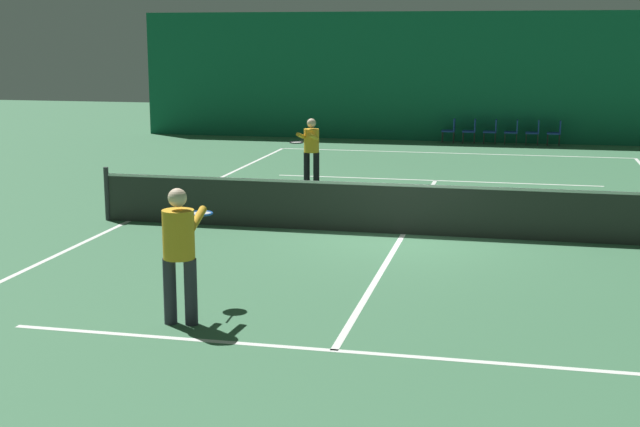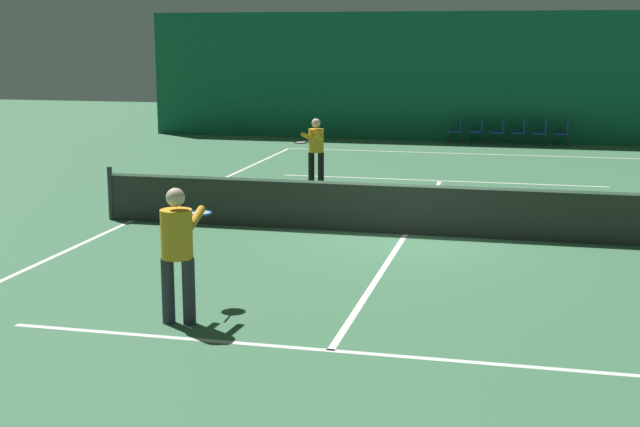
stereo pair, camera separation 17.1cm
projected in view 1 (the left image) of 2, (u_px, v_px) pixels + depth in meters
ground_plane at (403, 234)px, 16.58m from camera, size 60.00×60.00×0.00m
backdrop_curtain at (461, 77)px, 30.66m from camera, size 23.00×0.12×4.45m
court_line_baseline_far at (452, 153)px, 27.97m from camera, size 11.00×0.10×0.00m
court_line_service_far at (435, 180)px, 22.70m from camera, size 8.25×0.10×0.00m
court_line_service_near at (334, 350)px, 10.45m from camera, size 8.25×0.10×0.00m
court_line_sideline_left at (129, 221)px, 17.75m from camera, size 0.10×23.80×0.00m
court_line_centre at (403, 234)px, 16.58m from camera, size 0.10×12.80×0.00m
tennis_net at (404, 207)px, 16.48m from camera, size 12.00×0.10×1.07m
player_near at (180, 245)px, 11.26m from camera, size 0.48×1.41×1.77m
player_far at (311, 146)px, 21.93m from camera, size 0.54×1.37×1.63m
courtside_chair_0 at (451, 129)px, 30.53m from camera, size 0.44×0.44×0.84m
courtside_chair_1 at (471, 129)px, 30.38m from camera, size 0.44×0.44×0.84m
courtside_chair_2 at (492, 130)px, 30.23m from camera, size 0.44×0.44×0.84m
courtside_chair_3 at (513, 130)px, 30.08m from camera, size 0.44×0.44×0.84m
courtside_chair_4 at (535, 131)px, 29.94m from camera, size 0.44×0.44×0.84m
courtside_chair_5 at (556, 131)px, 29.79m from camera, size 0.44×0.44×0.84m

